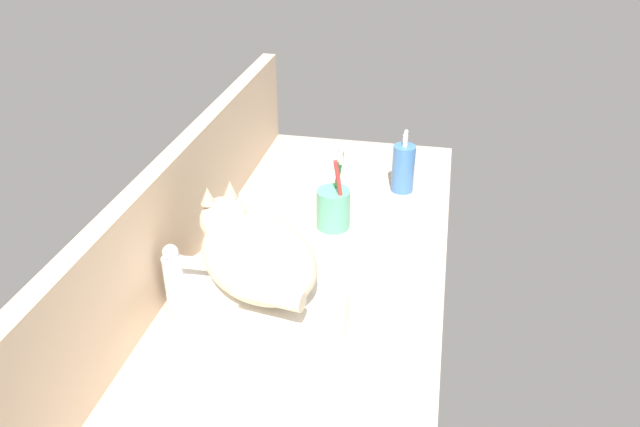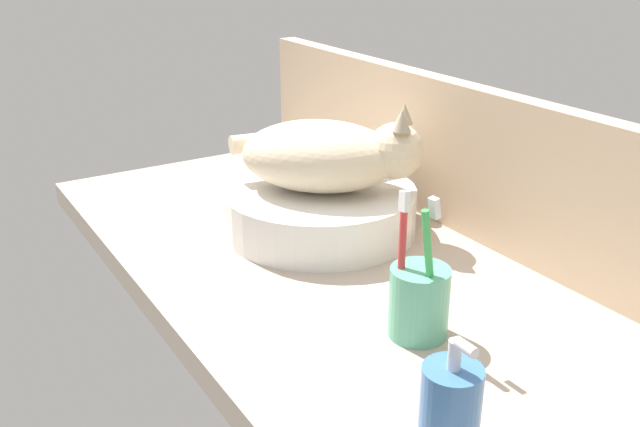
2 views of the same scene
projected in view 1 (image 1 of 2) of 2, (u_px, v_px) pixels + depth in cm
name	position (u px, v px, depth cm)	size (l,w,h in cm)	color
ground_plane	(309.00, 273.00, 126.00)	(128.03, 53.83, 4.00)	#B2A08E
backsplash_panel	(185.00, 201.00, 123.42)	(128.03, 3.60, 23.78)	#CCAD8C
sink_basin	(261.00, 301.00, 108.95)	(31.24, 31.24, 7.30)	white
cat	(254.00, 253.00, 105.18)	(29.49, 29.87, 14.00)	beige
faucet	(180.00, 276.00, 109.27)	(3.60, 11.83, 13.60)	silver
soap_dispenser	(403.00, 168.00, 150.03)	(5.41, 5.41, 14.98)	#3F72B2
toothbrush_cup	(334.00, 207.00, 135.63)	(7.32, 7.32, 18.71)	#5BB28E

